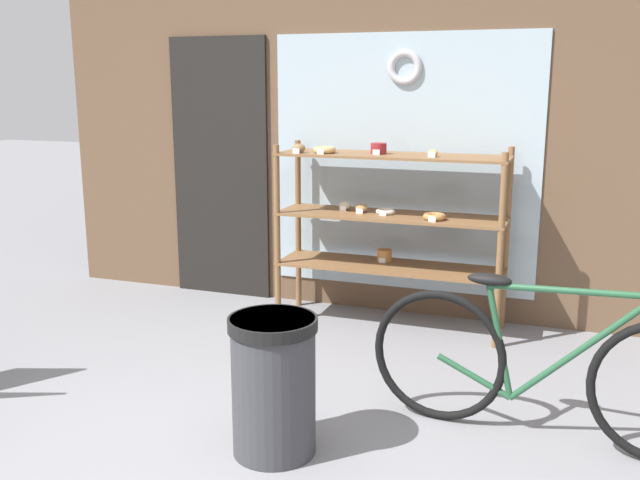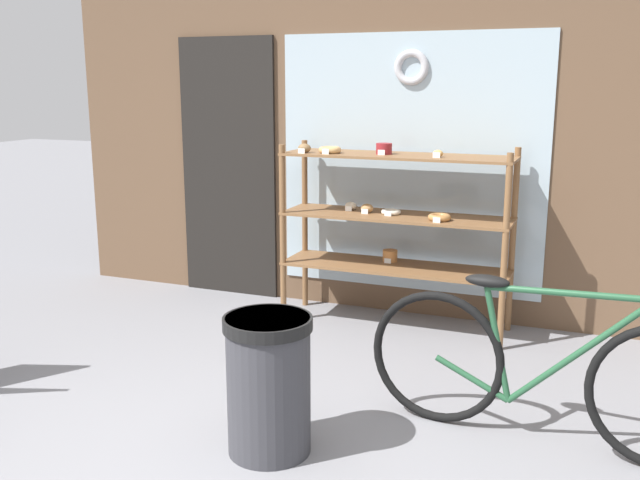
% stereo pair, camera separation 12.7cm
% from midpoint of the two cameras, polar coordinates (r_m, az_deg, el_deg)
% --- Properties ---
extents(storefront_facade, '(5.42, 0.13, 3.15)m').
position_cam_midpoint_polar(storefront_facade, '(5.43, 3.70, 10.30)').
color(storefront_facade, brown).
rests_on(storefront_facade, ground_plane).
extents(display_case, '(1.63, 0.46, 1.33)m').
position_cam_midpoint_polar(display_case, '(5.10, 4.78, 2.00)').
color(display_case, brown).
rests_on(display_case, ground_plane).
extents(bicycle, '(1.78, 0.46, 0.84)m').
position_cam_midpoint_polar(bicycle, '(3.69, 16.56, -9.87)').
color(bicycle, black).
rests_on(bicycle, ground_plane).
extents(trash_bin, '(0.42, 0.42, 0.68)m').
position_cam_midpoint_polar(trash_bin, '(3.45, -4.82, -11.12)').
color(trash_bin, '#38383D').
rests_on(trash_bin, ground_plane).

